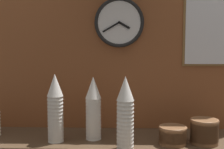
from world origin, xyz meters
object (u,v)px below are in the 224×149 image
(wall_clock, at_px, (119,23))
(cup_stack_center_right, at_px, (125,113))
(cup_stack_center_left, at_px, (55,108))
(cup_stack_center, at_px, (93,108))
(menu_board, at_px, (217,24))
(bowl_stack_right, at_px, (173,135))
(bowl_stack_far_right, at_px, (204,131))

(wall_clock, bearing_deg, cup_stack_center_right, -84.66)
(cup_stack_center_left, height_order, wall_clock, wall_clock)
(cup_stack_center, height_order, menu_board, menu_board)
(bowl_stack_right, height_order, menu_board, menu_board)
(cup_stack_center_right, relative_size, wall_clock, 1.22)
(cup_stack_center, bearing_deg, bowl_stack_far_right, -5.96)
(bowl_stack_far_right, bearing_deg, cup_stack_center_right, -166.92)
(cup_stack_center, height_order, wall_clock, wall_clock)
(wall_clock, distance_m, menu_board, 0.53)
(cup_stack_center, relative_size, bowl_stack_far_right, 2.37)
(cup_stack_center_left, xyz_separation_m, bowl_stack_far_right, (0.72, -0.01, -0.10))
(cup_stack_center_right, xyz_separation_m, cup_stack_center, (-0.16, 0.14, -0.01))
(cup_stack_center, relative_size, bowl_stack_right, 2.37)
(cup_stack_center_right, xyz_separation_m, bowl_stack_far_right, (0.38, 0.09, -0.10))
(cup_stack_center, bearing_deg, cup_stack_center_right, -42.52)
(cup_stack_center_left, height_order, cup_stack_center, cup_stack_center_left)
(bowl_stack_right, bearing_deg, cup_stack_center_right, -160.82)
(cup_stack_center, distance_m, bowl_stack_right, 0.41)
(bowl_stack_far_right, distance_m, wall_clock, 0.71)
(cup_stack_center_left, distance_m, cup_stack_center, 0.19)
(cup_stack_center_right, height_order, cup_stack_center, cup_stack_center_right)
(cup_stack_center_left, xyz_separation_m, menu_board, (0.84, 0.23, 0.42))
(cup_stack_center_right, bearing_deg, bowl_stack_right, 19.18)
(cup_stack_center_right, relative_size, bowl_stack_far_right, 2.50)
(bowl_stack_right, xyz_separation_m, wall_clock, (-0.26, 0.25, 0.55))
(cup_stack_center, relative_size, menu_board, 0.68)
(cup_stack_center, relative_size, wall_clock, 1.16)
(cup_stack_center_right, bearing_deg, menu_board, 33.64)
(bowl_stack_far_right, height_order, wall_clock, wall_clock)
(cup_stack_center_right, bearing_deg, bowl_stack_far_right, 13.08)
(cup_stack_center_right, height_order, bowl_stack_right, cup_stack_center_right)
(bowl_stack_right, xyz_separation_m, menu_board, (0.27, 0.25, 0.54))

